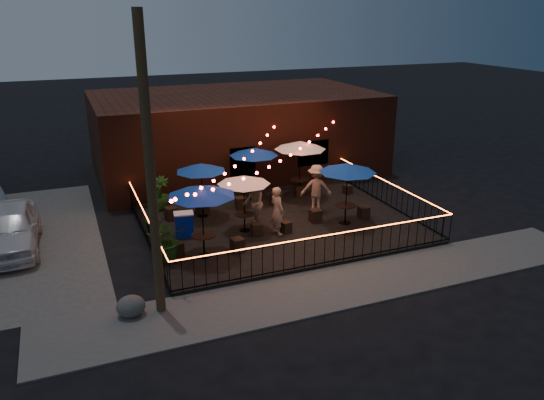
% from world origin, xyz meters
% --- Properties ---
extents(ground, '(110.00, 110.00, 0.00)m').
position_xyz_m(ground, '(0.00, 0.00, 0.00)').
color(ground, black).
rests_on(ground, ground).
extents(patio, '(10.00, 8.00, 0.15)m').
position_xyz_m(patio, '(0.00, 2.00, 0.07)').
color(patio, black).
rests_on(patio, ground).
extents(sidewalk, '(18.00, 2.50, 0.05)m').
position_xyz_m(sidewalk, '(0.00, -3.25, 0.03)').
color(sidewalk, '#464441').
rests_on(sidewalk, ground).
extents(brick_building, '(14.00, 8.00, 4.00)m').
position_xyz_m(brick_building, '(1.00, 9.99, 2.00)').
color(brick_building, '#3C1B10').
rests_on(brick_building, ground).
extents(utility_pole, '(0.26, 0.26, 8.00)m').
position_xyz_m(utility_pole, '(-5.40, -2.60, 4.00)').
color(utility_pole, '#362516').
rests_on(utility_pole, ground).
extents(fence_front, '(10.00, 0.04, 1.04)m').
position_xyz_m(fence_front, '(0.00, -2.00, 0.66)').
color(fence_front, black).
rests_on(fence_front, patio).
extents(fence_left, '(0.04, 8.00, 1.04)m').
position_xyz_m(fence_left, '(-5.00, 2.00, 0.66)').
color(fence_left, black).
rests_on(fence_left, patio).
extents(fence_right, '(0.04, 8.00, 1.04)m').
position_xyz_m(fence_right, '(5.00, 2.00, 0.66)').
color(fence_right, black).
rests_on(fence_right, patio).
extents(festoon_lights, '(10.02, 8.72, 1.32)m').
position_xyz_m(festoon_lights, '(-1.01, 1.70, 2.52)').
color(festoon_lights, red).
rests_on(festoon_lights, ground).
extents(cafe_table_0, '(2.57, 2.57, 2.50)m').
position_xyz_m(cafe_table_0, '(-3.43, 0.09, 2.43)').
color(cafe_table_0, black).
rests_on(cafe_table_0, patio).
extents(cafe_table_1, '(2.27, 2.27, 2.19)m').
position_xyz_m(cafe_table_1, '(-2.51, 3.68, 2.15)').
color(cafe_table_1, black).
rests_on(cafe_table_1, patio).
extents(cafe_table_2, '(2.50, 2.50, 2.15)m').
position_xyz_m(cafe_table_2, '(-1.45, 1.65, 2.11)').
color(cafe_table_2, black).
rests_on(cafe_table_2, patio).
extents(cafe_table_3, '(2.74, 2.74, 2.31)m').
position_xyz_m(cafe_table_3, '(0.09, 4.80, 2.26)').
color(cafe_table_3, black).
rests_on(cafe_table_3, patio).
extents(cafe_table_4, '(2.62, 2.62, 2.41)m').
position_xyz_m(cafe_table_4, '(2.40, 0.90, 2.35)').
color(cafe_table_4, black).
rests_on(cafe_table_4, patio).
extents(cafe_table_5, '(2.97, 2.97, 2.47)m').
position_xyz_m(cafe_table_5, '(2.13, 4.53, 2.41)').
color(cafe_table_5, black).
rests_on(cafe_table_5, patio).
extents(bistro_chair_0, '(0.53, 0.53, 0.47)m').
position_xyz_m(bistro_chair_0, '(-4.30, 0.42, 0.39)').
color(bistro_chair_0, black).
rests_on(bistro_chair_0, patio).
extents(bistro_chair_1, '(0.46, 0.46, 0.47)m').
position_xyz_m(bistro_chair_1, '(-2.28, 0.03, 0.39)').
color(bistro_chair_1, black).
rests_on(bistro_chair_1, patio).
extents(bistro_chair_2, '(0.51, 0.51, 0.51)m').
position_xyz_m(bistro_chair_2, '(-3.76, 3.78, 0.41)').
color(bistro_chair_2, black).
rests_on(bistro_chair_2, patio).
extents(bistro_chair_3, '(0.53, 0.53, 0.50)m').
position_xyz_m(bistro_chair_3, '(-2.44, 4.00, 0.40)').
color(bistro_chair_3, black).
rests_on(bistro_chair_3, patio).
extents(bistro_chair_4, '(0.43, 0.43, 0.46)m').
position_xyz_m(bistro_chair_4, '(-1.18, 1.08, 0.38)').
color(bistro_chair_4, black).
rests_on(bistro_chair_4, patio).
extents(bistro_chair_5, '(0.43, 0.43, 0.41)m').
position_xyz_m(bistro_chair_5, '(-0.09, 0.93, 0.36)').
color(bistro_chair_5, black).
rests_on(bistro_chair_5, patio).
extents(bistro_chair_6, '(0.48, 0.48, 0.50)m').
position_xyz_m(bistro_chair_6, '(-0.84, 3.90, 0.40)').
color(bistro_chair_6, black).
rests_on(bistro_chair_6, patio).
extents(bistro_chair_7, '(0.50, 0.50, 0.51)m').
position_xyz_m(bistro_chair_7, '(0.73, 3.85, 0.40)').
color(bistro_chair_7, black).
rests_on(bistro_chair_7, patio).
extents(bistro_chair_8, '(0.42, 0.42, 0.49)m').
position_xyz_m(bistro_chair_8, '(1.40, 1.47, 0.39)').
color(bistro_chair_8, black).
rests_on(bistro_chair_8, patio).
extents(bistro_chair_9, '(0.41, 0.41, 0.46)m').
position_xyz_m(bistro_chair_9, '(3.35, 1.12, 0.38)').
color(bistro_chair_9, black).
rests_on(bistro_chair_9, patio).
extents(bistro_chair_10, '(0.47, 0.47, 0.50)m').
position_xyz_m(bistro_chair_10, '(2.10, 4.47, 0.40)').
color(bistro_chair_10, black).
rests_on(bistro_chair_10, patio).
extents(bistro_chair_11, '(0.38, 0.38, 0.40)m').
position_xyz_m(bistro_chair_11, '(4.24, 3.94, 0.35)').
color(bistro_chair_11, black).
rests_on(bistro_chair_11, patio).
extents(patron_a, '(0.59, 0.75, 1.81)m').
position_xyz_m(patron_a, '(-0.44, 0.94, 1.05)').
color(patron_a, tan).
rests_on(patron_a, patio).
extents(patron_b, '(0.99, 1.13, 1.98)m').
position_xyz_m(patron_b, '(-1.05, 1.79, 1.14)').
color(patron_b, '#D1A28A').
rests_on(patron_b, patio).
extents(patron_c, '(1.44, 1.15, 1.94)m').
position_xyz_m(patron_c, '(1.95, 2.55, 1.12)').
color(patron_c, beige).
rests_on(patron_c, patio).
extents(potted_shrub_a, '(1.45, 1.30, 1.43)m').
position_xyz_m(potted_shrub_a, '(-4.60, 0.29, 0.87)').
color(potted_shrub_a, '#18390C').
rests_on(potted_shrub_a, patio).
extents(potted_shrub_b, '(0.78, 0.65, 1.34)m').
position_xyz_m(potted_shrub_b, '(-4.60, 2.55, 0.82)').
color(potted_shrub_b, '#134115').
rests_on(potted_shrub_b, patio).
extents(potted_shrub_c, '(0.99, 0.99, 1.37)m').
position_xyz_m(potted_shrub_c, '(-3.93, 5.13, 0.84)').
color(potted_shrub_c, '#133B0D').
rests_on(potted_shrub_c, patio).
extents(cooler, '(0.77, 0.60, 0.92)m').
position_xyz_m(cooler, '(-3.66, 1.96, 0.61)').
color(cooler, '#071DA2').
rests_on(cooler, patio).
extents(boulder, '(0.99, 0.89, 0.66)m').
position_xyz_m(boulder, '(-6.21, -2.58, 0.33)').
color(boulder, '#43433E').
rests_on(boulder, ground).
extents(car_white, '(1.93, 4.63, 1.57)m').
position_xyz_m(car_white, '(-9.46, 3.47, 0.78)').
color(car_white, silver).
rests_on(car_white, ground).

